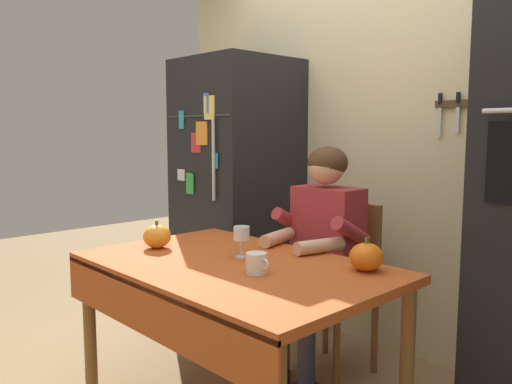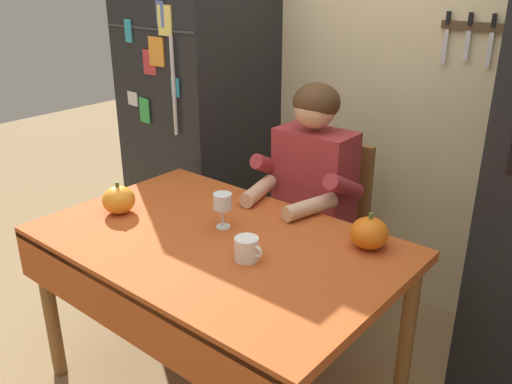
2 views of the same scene
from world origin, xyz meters
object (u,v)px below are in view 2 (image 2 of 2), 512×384
(refrigerator, at_px, (200,115))
(dining_table, at_px, (214,260))
(pumpkin_large, at_px, (119,200))
(seated_person, at_px, (305,195))
(coffee_mug, at_px, (247,249))
(chair_behind_person, at_px, (325,225))
(pumpkin_medium, at_px, (369,233))
(wine_glass, at_px, (223,203))

(refrigerator, relative_size, dining_table, 1.29)
(pumpkin_large, bearing_deg, seated_person, 53.63)
(coffee_mug, bearing_deg, pumpkin_large, -176.63)
(chair_behind_person, bearing_deg, refrigerator, 174.60)
(refrigerator, height_order, coffee_mug, refrigerator)
(refrigerator, relative_size, chair_behind_person, 1.94)
(dining_table, xyz_separation_m, pumpkin_medium, (0.48, 0.33, 0.14))
(dining_table, xyz_separation_m, pumpkin_large, (-0.49, -0.07, 0.14))
(refrigerator, xyz_separation_m, wine_glass, (0.90, -0.77, -0.05))
(chair_behind_person, distance_m, pumpkin_large, 1.03)
(refrigerator, bearing_deg, seated_person, -16.27)
(coffee_mug, relative_size, pumpkin_large, 0.82)
(dining_table, bearing_deg, wine_glass, 114.77)
(chair_behind_person, height_order, seated_person, seated_person)
(wine_glass, distance_m, pumpkin_medium, 0.58)
(chair_behind_person, height_order, pumpkin_large, chair_behind_person)
(seated_person, height_order, wine_glass, seated_person)
(refrigerator, height_order, pumpkin_medium, refrigerator)
(refrigerator, xyz_separation_m, seated_person, (0.96, -0.28, -0.16))
(refrigerator, xyz_separation_m, dining_table, (0.95, -0.88, -0.24))
(chair_behind_person, xyz_separation_m, pumpkin_medium, (0.47, -0.46, 0.29))
(seated_person, xyz_separation_m, wine_glass, (-0.06, -0.49, 0.11))
(chair_behind_person, xyz_separation_m, pumpkin_large, (-0.49, -0.86, 0.29))
(chair_behind_person, distance_m, wine_glass, 0.76)
(wine_glass, bearing_deg, chair_behind_person, 85.19)
(wine_glass, bearing_deg, coffee_mug, -29.28)
(refrigerator, bearing_deg, pumpkin_medium, -21.05)
(dining_table, distance_m, pumpkin_large, 0.51)
(dining_table, distance_m, chair_behind_person, 0.81)
(refrigerator, relative_size, pumpkin_large, 12.85)
(seated_person, height_order, coffee_mug, seated_person)
(refrigerator, bearing_deg, wine_glass, -40.69)
(refrigerator, distance_m, dining_table, 1.32)
(coffee_mug, bearing_deg, pumpkin_medium, 51.26)
(wine_glass, relative_size, pumpkin_medium, 1.02)
(dining_table, height_order, coffee_mug, coffee_mug)
(chair_behind_person, relative_size, pumpkin_large, 6.64)
(pumpkin_large, relative_size, pumpkin_medium, 0.98)
(coffee_mug, distance_m, pumpkin_medium, 0.46)
(seated_person, bearing_deg, wine_glass, -96.64)
(seated_person, bearing_deg, dining_table, -90.66)
(wine_glass, bearing_deg, pumpkin_large, -157.99)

